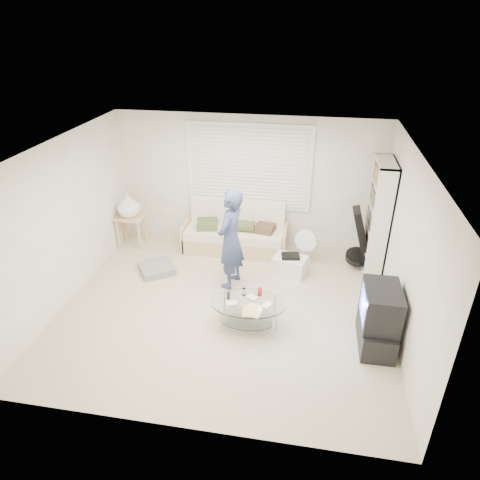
% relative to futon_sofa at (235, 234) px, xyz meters
% --- Properties ---
extents(ground, '(5.00, 5.00, 0.00)m').
position_rel_futon_sofa_xyz_m(ground, '(0.19, -1.87, -0.31)').
color(ground, '#BAAB90').
rests_on(ground, ground).
extents(room_shell, '(5.02, 4.52, 2.51)m').
position_rel_futon_sofa_xyz_m(room_shell, '(0.19, -1.39, 1.32)').
color(room_shell, beige).
rests_on(room_shell, ground).
extents(window_blinds, '(2.32, 0.08, 1.62)m').
position_rel_futon_sofa_xyz_m(window_blinds, '(0.19, 0.33, 1.24)').
color(window_blinds, silver).
rests_on(window_blinds, ground).
extents(futon_sofa, '(1.96, 0.79, 0.96)m').
position_rel_futon_sofa_xyz_m(futon_sofa, '(0.00, 0.00, 0.00)').
color(futon_sofa, tan).
rests_on(futon_sofa, ground).
extents(grey_floor_pillow, '(0.78, 0.78, 0.13)m').
position_rel_futon_sofa_xyz_m(grey_floor_pillow, '(-1.22, -1.07, -0.25)').
color(grey_floor_pillow, slate).
rests_on(grey_floor_pillow, ground).
extents(side_table, '(0.54, 0.44, 1.08)m').
position_rel_futon_sofa_xyz_m(side_table, '(-2.03, -0.18, 0.48)').
color(side_table, tan).
rests_on(side_table, ground).
extents(bookshelf, '(0.31, 0.83, 1.98)m').
position_rel_futon_sofa_xyz_m(bookshelf, '(2.52, -0.27, 0.68)').
color(bookshelf, white).
rests_on(bookshelf, ground).
extents(guitar_case, '(0.47, 0.42, 1.11)m').
position_rel_futon_sofa_xyz_m(guitar_case, '(2.30, -0.30, 0.18)').
color(guitar_case, black).
rests_on(guitar_case, ground).
extents(floor_fan, '(0.41, 0.27, 0.67)m').
position_rel_futon_sofa_xyz_m(floor_fan, '(1.34, -0.29, 0.07)').
color(floor_fan, white).
rests_on(floor_fan, ground).
extents(storage_bin, '(0.63, 0.52, 0.38)m').
position_rel_futon_sofa_xyz_m(storage_bin, '(1.10, -0.74, -0.14)').
color(storage_bin, white).
rests_on(storage_bin, ground).
extents(tv_unit, '(0.47, 0.85, 0.92)m').
position_rel_futon_sofa_xyz_m(tv_unit, '(2.39, -2.35, 0.13)').
color(tv_unit, black).
rests_on(tv_unit, ground).
extents(coffee_table, '(1.13, 0.75, 0.53)m').
position_rel_futon_sofa_xyz_m(coffee_table, '(0.60, -2.26, 0.02)').
color(coffee_table, silver).
rests_on(coffee_table, ground).
extents(standing_person, '(0.55, 0.70, 1.70)m').
position_rel_futon_sofa_xyz_m(standing_person, '(0.15, -1.22, 0.53)').
color(standing_person, navy).
rests_on(standing_person, ground).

